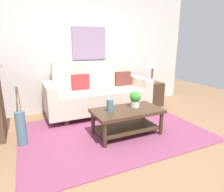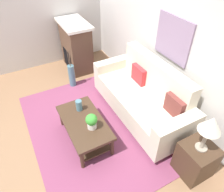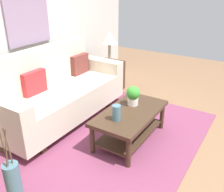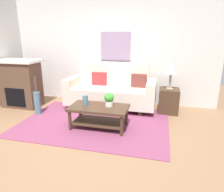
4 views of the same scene
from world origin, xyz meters
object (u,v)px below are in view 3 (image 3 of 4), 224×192
(side_table, at_px, (110,76))
(table_lamp, at_px, (109,39))
(throw_pillow_crimson, at_px, (34,82))
(framed_painting, at_px, (28,19))
(potted_plant_tabletop, at_px, (133,95))
(floor_vase, at_px, (15,188))
(tabletop_vase, at_px, (116,113))
(throw_pillow_maroon, at_px, (79,64))
(couch, at_px, (59,93))
(coffee_table, at_px, (130,119))

(side_table, relative_size, table_lamp, 0.98)
(throw_pillow_crimson, distance_m, framed_painting, 0.90)
(framed_painting, bearing_deg, potted_plant_tabletop, -81.27)
(side_table, height_order, framed_painting, framed_painting)
(floor_vase, bearing_deg, tabletop_vase, -13.09)
(throw_pillow_maroon, relative_size, table_lamp, 0.63)
(floor_vase, bearing_deg, couch, 29.32)
(throw_pillow_crimson, relative_size, coffee_table, 0.33)
(couch, xyz_separation_m, potted_plant_tabletop, (0.24, -1.10, 0.14))
(throw_pillow_maroon, xyz_separation_m, table_lamp, (0.71, -0.14, 0.31))
(tabletop_vase, xyz_separation_m, framed_painting, (0.22, 1.60, 0.92))
(throw_pillow_crimson, distance_m, table_lamp, 1.72)
(throw_pillow_maroon, height_order, framed_painting, framed_painting)
(throw_pillow_crimson, xyz_separation_m, potted_plant_tabletop, (0.57, -1.23, -0.11))
(potted_plant_tabletop, height_order, floor_vase, potted_plant_tabletop)
(potted_plant_tabletop, bearing_deg, table_lamp, 44.20)
(table_lamp, bearing_deg, tabletop_vase, -144.86)
(throw_pillow_maroon, height_order, table_lamp, table_lamp)
(throw_pillow_maroon, bearing_deg, couch, -169.08)
(coffee_table, bearing_deg, throw_pillow_maroon, 65.24)
(throw_pillow_crimson, bearing_deg, potted_plant_tabletop, -65.20)
(throw_pillow_crimson, height_order, table_lamp, table_lamp)
(throw_pillow_maroon, bearing_deg, side_table, -11.32)
(throw_pillow_maroon, bearing_deg, throw_pillow_crimson, 180.00)
(tabletop_vase, xyz_separation_m, floor_vase, (-1.27, 0.29, -0.27))
(potted_plant_tabletop, distance_m, table_lamp, 1.62)
(coffee_table, bearing_deg, table_lamp, 41.49)
(coffee_table, relative_size, floor_vase, 2.12)
(couch, bearing_deg, coffee_table, -87.15)
(framed_painting, bearing_deg, floor_vase, -138.79)
(couch, xyz_separation_m, coffee_table, (0.06, -1.17, -0.12))
(potted_plant_tabletop, distance_m, floor_vase, 1.78)
(side_table, bearing_deg, table_lamp, 0.00)
(throw_pillow_crimson, bearing_deg, couch, -21.11)
(couch, distance_m, throw_pillow_crimson, 0.43)
(coffee_table, bearing_deg, throw_pillow_crimson, 106.59)
(potted_plant_tabletop, bearing_deg, coffee_table, -160.94)
(coffee_table, distance_m, tabletop_vase, 0.35)
(tabletop_vase, relative_size, framed_painting, 0.26)
(throw_pillow_maroon, relative_size, tabletop_vase, 1.88)
(throw_pillow_crimson, relative_size, framed_painting, 0.48)
(couch, relative_size, side_table, 3.79)
(throw_pillow_crimson, distance_m, coffee_table, 1.40)
(side_table, distance_m, table_lamp, 0.71)
(throw_pillow_maroon, distance_m, side_table, 0.82)
(couch, relative_size, tabletop_vase, 11.09)
(couch, bearing_deg, throw_pillow_maroon, 10.92)
(tabletop_vase, bearing_deg, potted_plant_tabletop, 3.19)
(couch, bearing_deg, framed_painting, 90.00)
(throw_pillow_maroon, height_order, side_table, throw_pillow_maroon)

